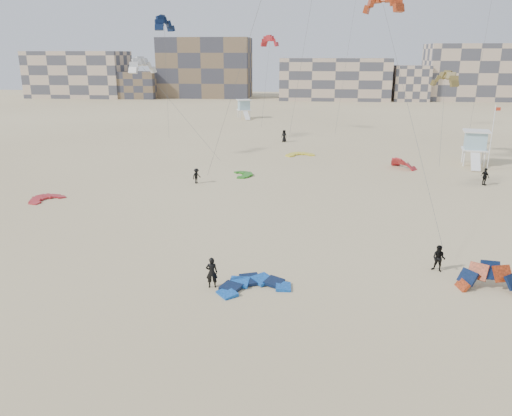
# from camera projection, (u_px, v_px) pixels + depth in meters

# --- Properties ---
(ground) EXTENTS (320.00, 320.00, 0.00)m
(ground) POSITION_uv_depth(u_px,v_px,m) (247.00, 289.00, 28.87)
(ground) COLOR beige
(ground) RESTS_ON ground
(kite_ground_blue) EXTENTS (5.07, 5.19, 1.07)m
(kite_ground_blue) POSITION_uv_depth(u_px,v_px,m) (254.00, 288.00, 28.99)
(kite_ground_blue) COLOR blue
(kite_ground_blue) RESTS_ON ground
(kite_ground_orange) EXTENTS (4.02, 3.95, 3.51)m
(kite_ground_orange) POSITION_uv_depth(u_px,v_px,m) (489.00, 290.00, 28.80)
(kite_ground_orange) COLOR #F0491A
(kite_ground_orange) RESTS_ON ground
(kite_ground_red) EXTENTS (4.41, 4.34, 1.03)m
(kite_ground_red) POSITION_uv_depth(u_px,v_px,m) (46.00, 200.00, 46.60)
(kite_ground_red) COLOR #AF291A
(kite_ground_red) RESTS_ON ground
(kite_ground_green) EXTENTS (3.78, 3.64, 0.57)m
(kite_ground_green) POSITION_uv_depth(u_px,v_px,m) (243.00, 175.00, 56.08)
(kite_ground_green) COLOR #358D16
(kite_ground_green) RESTS_ON ground
(kite_ground_red_far) EXTENTS (4.93, 4.90, 3.57)m
(kite_ground_red_far) POSITION_uv_depth(u_px,v_px,m) (403.00, 168.00, 59.67)
(kite_ground_red_far) COLOR #AF291A
(kite_ground_red_far) RESTS_ON ground
(kite_ground_yellow) EXTENTS (4.54, 4.66, 0.61)m
(kite_ground_yellow) POSITION_uv_depth(u_px,v_px,m) (300.00, 155.00, 67.19)
(kite_ground_yellow) COLOR yellow
(kite_ground_yellow) RESTS_ON ground
(kitesurfer_main) EXTENTS (0.75, 0.56, 1.86)m
(kitesurfer_main) POSITION_uv_depth(u_px,v_px,m) (212.00, 272.00, 28.86)
(kitesurfer_main) COLOR black
(kitesurfer_main) RESTS_ON ground
(kitesurfer_b) EXTENTS (1.04, 0.98, 1.70)m
(kitesurfer_b) POSITION_uv_depth(u_px,v_px,m) (439.00, 259.00, 31.04)
(kitesurfer_b) COLOR black
(kitesurfer_b) RESTS_ON ground
(kitesurfer_c) EXTENTS (1.08, 1.19, 1.60)m
(kitesurfer_c) POSITION_uv_depth(u_px,v_px,m) (196.00, 176.00, 52.38)
(kitesurfer_c) COLOR black
(kitesurfer_c) RESTS_ON ground
(kitesurfer_d) EXTENTS (0.86, 1.15, 1.82)m
(kitesurfer_d) POSITION_uv_depth(u_px,v_px,m) (485.00, 177.00, 51.59)
(kitesurfer_d) COLOR black
(kitesurfer_d) RESTS_ON ground
(kitesurfer_e) EXTENTS (1.06, 0.89, 1.85)m
(kitesurfer_e) POSITION_uv_depth(u_px,v_px,m) (284.00, 136.00, 77.31)
(kitesurfer_e) COLOR black
(kitesurfer_e) RESTS_ON ground
(kitesurfer_f) EXTENTS (1.03, 1.76, 1.81)m
(kitesurfer_f) POSITION_uv_depth(u_px,v_px,m) (481.00, 138.00, 75.81)
(kitesurfer_f) COLOR black
(kitesurfer_f) RESTS_ON ground
(kite_fly_orange) EXTENTS (5.86, 29.16, 18.64)m
(kite_fly_orange) POSITION_uv_depth(u_px,v_px,m) (383.00, 4.00, 52.39)
(kite_fly_orange) COLOR #F0491A
(kite_fly_orange) RESTS_ON ground
(kite_fly_grey) EXTENTS (13.16, 7.91, 12.05)m
(kite_fly_grey) POSITION_uv_depth(u_px,v_px,m) (142.00, 67.00, 61.75)
(kite_fly_grey) COLOR white
(kite_fly_grey) RESTS_ON ground
(kite_fly_olive) EXTENTS (5.18, 13.53, 10.46)m
(kite_fly_olive) POSITION_uv_depth(u_px,v_px,m) (445.00, 80.00, 62.99)
(kite_fly_olive) COLOR brown
(kite_fly_olive) RESTS_ON ground
(kite_fly_navy) EXTENTS (4.83, 4.77, 17.57)m
(kite_fly_navy) POSITION_uv_depth(u_px,v_px,m) (164.00, 25.00, 71.04)
(kite_fly_navy) COLOR #0E1A42
(kite_fly_navy) RESTS_ON ground
(kite_fly_red) EXTENTS (4.67, 4.67, 15.18)m
(kite_fly_red) POSITION_uv_depth(u_px,v_px,m) (270.00, 42.00, 82.13)
(kite_fly_red) COLOR #AF291A
(kite_fly_red) RESTS_ON ground
(lifeguard_tower_near) EXTENTS (3.53, 6.09, 4.24)m
(lifeguard_tower_near) POSITION_uv_depth(u_px,v_px,m) (475.00, 148.00, 60.82)
(lifeguard_tower_near) COLOR white
(lifeguard_tower_near) RESTS_ON ground
(lifeguard_tower_far) EXTENTS (3.55, 5.80, 3.92)m
(lifeguard_tower_far) POSITION_uv_depth(u_px,v_px,m) (244.00, 109.00, 105.64)
(lifeguard_tower_far) COLOR white
(lifeguard_tower_far) RESTS_ON ground
(flagpole) EXTENTS (0.62, 0.09, 7.59)m
(flagpole) POSITION_uv_depth(u_px,v_px,m) (492.00, 136.00, 57.28)
(flagpole) COLOR white
(flagpole) RESTS_ON ground
(condo_west_a) EXTENTS (30.00, 15.00, 14.00)m
(condo_west_a) POSITION_uv_depth(u_px,v_px,m) (79.00, 74.00, 157.53)
(condo_west_a) COLOR #C6AC91
(condo_west_a) RESTS_ON ground
(condo_west_b) EXTENTS (28.00, 14.00, 18.00)m
(condo_west_b) POSITION_uv_depth(u_px,v_px,m) (206.00, 68.00, 156.61)
(condo_west_b) COLOR brown
(condo_west_b) RESTS_ON ground
(condo_mid) EXTENTS (32.00, 16.00, 12.00)m
(condo_mid) POSITION_uv_depth(u_px,v_px,m) (334.00, 79.00, 149.58)
(condo_mid) COLOR #C6AC91
(condo_mid) RESTS_ON ground
(condo_east) EXTENTS (26.00, 14.00, 16.00)m
(condo_east) POSITION_uv_depth(u_px,v_px,m) (471.00, 72.00, 146.76)
(condo_east) COLOR #C6AC91
(condo_east) RESTS_ON ground
(condo_fill_left) EXTENTS (12.00, 10.00, 8.00)m
(condo_fill_left) POSITION_uv_depth(u_px,v_px,m) (139.00, 85.00, 154.45)
(condo_fill_left) COLOR brown
(condo_fill_left) RESTS_ON ground
(condo_fill_right) EXTENTS (10.00, 10.00, 10.00)m
(condo_fill_right) POSITION_uv_depth(u_px,v_px,m) (410.00, 83.00, 145.70)
(condo_fill_right) COLOR #C6AC91
(condo_fill_right) RESTS_ON ground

